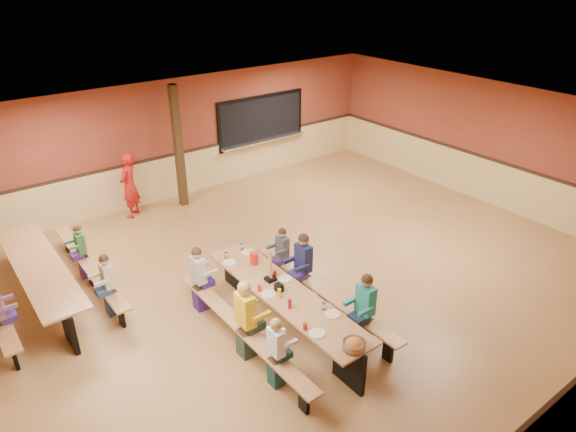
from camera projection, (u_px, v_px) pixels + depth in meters
ground at (298, 279)px, 9.93m from camera, size 12.00×12.00×0.00m
room_envelope at (298, 248)px, 9.62m from camera, size 12.04×10.04×3.02m
kitchen_pass_through at (262, 122)px, 14.19m from camera, size 2.78×0.28×1.38m
structural_post at (179, 147)px, 12.28m from camera, size 0.18×0.18×3.00m
cafeteria_table_main at (284, 303)px, 8.35m from camera, size 1.91×3.70×0.74m
cafeteria_table_second at (41, 275)px, 9.09m from camera, size 1.91×3.70×0.74m
seated_child_white_left at (276, 353)px, 7.23m from camera, size 0.34×0.27×1.14m
seated_adult_yellow at (246, 320)px, 7.75m from camera, size 0.42×0.35×1.32m
seated_child_grey_left at (199, 279)px, 8.82m from camera, size 0.37×0.30×1.21m
seated_child_teal_right at (365, 310)px, 8.03m from camera, size 0.39×0.32×1.25m
seated_child_navy_right at (303, 267)px, 9.12m from camera, size 0.40×0.33×1.28m
seated_child_char_right at (282, 256)px, 9.60m from camera, size 0.33×0.27×1.13m
seated_child_green_sec at (82, 252)px, 9.76m from camera, size 0.32×0.26×1.10m
seated_child_tan_sec at (109, 285)px, 8.71m from camera, size 0.34×0.28×1.16m
standing_woman at (129, 185)px, 12.02m from camera, size 0.68×0.67×1.59m
punch_pitcher at (254, 258)px, 8.97m from camera, size 0.16×0.16×0.22m
chip_bowl at (354, 344)px, 7.02m from camera, size 0.32×0.32×0.15m
napkin_dispenser at (279, 287)px, 8.26m from camera, size 0.10×0.14×0.13m
condiment_mustard at (279, 294)px, 8.07m from camera, size 0.06×0.06×0.17m
condiment_ketchup at (290, 304)px, 7.84m from camera, size 0.06×0.06×0.17m
table_paddle at (270, 273)px, 8.49m from camera, size 0.16×0.16×0.56m
place_settings at (284, 289)px, 8.22m from camera, size 0.65×3.30×0.11m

